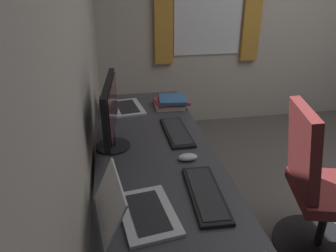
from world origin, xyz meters
TOP-DOWN VIEW (x-y plane):
  - wall_back at (0.00, 2.08)m, footprint 4.46×0.10m
  - wall_right at (1.98, 0.00)m, footprint 0.10×4.66m
  - window_panel at (1.92, 0.81)m, footprint 0.02×0.76m
  - curtain_near at (1.89, 0.31)m, footprint 0.05×0.20m
  - curtain_far at (1.89, 1.31)m, footprint 0.05×0.20m
  - desk at (-0.18, 1.68)m, footprint 2.32×0.66m
  - drawer_pedestal at (-0.03, 1.71)m, footprint 0.40×0.51m
  - monitor_primary at (0.06, 1.91)m, footprint 0.56×0.20m
  - laptop_leftmost at (-0.56, 1.84)m, footprint 0.36×0.35m
  - laptop_left at (0.64, 1.85)m, footprint 0.38×0.33m
  - keyboard_main at (0.17, 1.51)m, footprint 0.42×0.15m
  - keyboard_spare at (-0.47, 1.51)m, footprint 0.43×0.16m
  - mouse_main at (-0.16, 1.52)m, footprint 0.06×0.10m
  - book_stack_far at (0.63, 1.46)m, footprint 0.25×0.26m
  - office_chair at (-0.22, 0.72)m, footprint 0.56×0.60m

SIDE VIEW (x-z plane):
  - drawer_pedestal at x=-0.03m, z-range 0.00..0.69m
  - office_chair at x=-0.22m, z-range -0.03..0.94m
  - desk at x=-0.18m, z-range 0.30..1.03m
  - keyboard_main at x=0.17m, z-range 0.73..0.75m
  - keyboard_spare at x=-0.47m, z-range 0.73..0.75m
  - mouse_main at x=-0.16m, z-range 0.73..0.76m
  - book_stack_far at x=0.63m, z-range 0.73..0.80m
  - laptop_leftmost at x=-0.56m, z-range 0.68..0.88m
  - laptop_left at x=0.64m, z-range 0.67..0.89m
  - monitor_primary at x=0.06m, z-range 0.76..1.16m
  - wall_back at x=0.00m, z-range 0.00..2.60m
  - wall_right at x=1.98m, z-range 0.00..2.60m
  - window_panel at x=1.92m, z-range 0.83..1.96m
  - curtain_near at x=1.89m, z-range 0.75..2.04m
  - curtain_far at x=1.89m, z-range 0.75..2.04m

